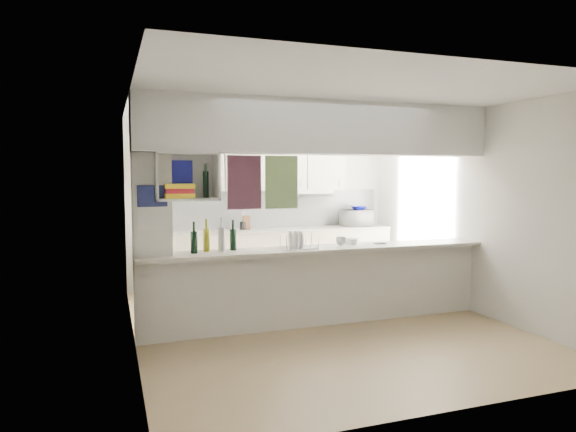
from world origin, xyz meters
name	(u,v)px	position (x,y,z in m)	size (l,w,h in m)	color
floor	(319,324)	(0.00, 0.00, 0.00)	(4.80, 4.80, 0.00)	tan
ceiling	(321,102)	(0.00, 0.00, 2.60)	(4.80, 4.80, 0.00)	white
wall_back	(262,204)	(0.00, 2.40, 1.30)	(4.20, 4.20, 0.00)	silver
wall_left	(132,220)	(-2.10, 0.00, 1.30)	(4.80, 4.80, 0.00)	silver
wall_right	(469,211)	(2.10, 0.00, 1.30)	(4.80, 4.80, 0.00)	silver
servery_partition	(306,184)	(-0.17, 0.00, 1.66)	(4.20, 0.50, 2.60)	silver
cubby_shelf	(185,180)	(-1.57, -0.06, 1.71)	(0.65, 0.35, 0.50)	white
kitchen_run	(277,235)	(0.16, 2.14, 0.83)	(3.60, 0.63, 2.24)	beige
microwave	(356,218)	(1.54, 2.12, 1.05)	(0.48, 0.33, 0.27)	white
bowl	(359,208)	(1.59, 2.11, 1.22)	(0.25, 0.25, 0.06)	#0B0D7D
dish_rack	(299,241)	(-0.26, 0.00, 1.00)	(0.42, 0.33, 0.21)	silver
cup	(341,241)	(0.26, -0.03, 0.98)	(0.13, 0.13, 0.10)	white
wine_bottles	(214,239)	(-1.24, 0.07, 1.06)	(0.53, 0.16, 0.38)	black
plastic_tubs	(354,242)	(0.49, 0.10, 0.95)	(0.49, 0.18, 0.07)	silver
utensil_jar	(243,226)	(-0.38, 2.15, 0.98)	(0.09, 0.09, 0.13)	black
knife_block	(246,223)	(-0.32, 2.18, 1.03)	(0.11, 0.09, 0.21)	#56341D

